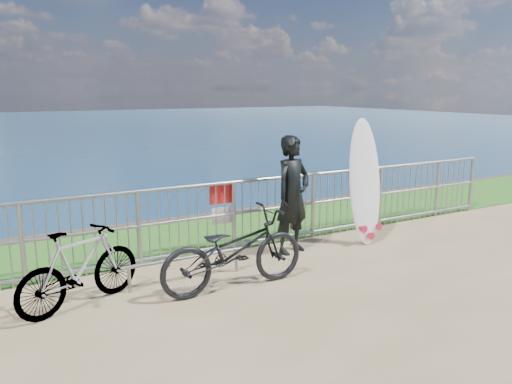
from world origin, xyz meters
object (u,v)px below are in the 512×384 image
bicycle_near (234,250)px  bicycle_far (80,268)px  surfboard (365,186)px  surfer (293,195)px

bicycle_near → bicycle_far: 1.84m
bicycle_far → bicycle_near: bearing=-124.8°
surfboard → bicycle_near: surfboard is taller
surfboard → surfer: bearing=173.8°
surfer → bicycle_far: surfer is taller
surfboard → bicycle_far: surfboard is taller
surfboard → bicycle_near: bearing=-164.9°
surfer → bicycle_far: bearing=172.9°
surfer → bicycle_near: surfer is taller
surfer → surfboard: surfboard is taller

